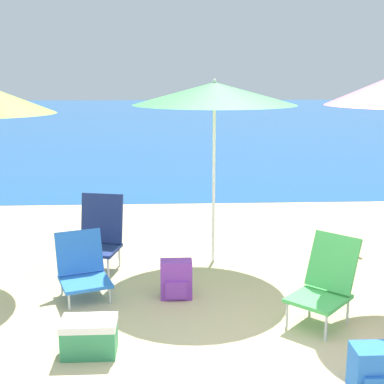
{
  "coord_description": "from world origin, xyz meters",
  "views": [
    {
      "loc": [
        -0.7,
        -3.67,
        2.29
      ],
      "look_at": [
        -0.41,
        2.18,
        1.0
      ],
      "focal_mm": 50.0,
      "sensor_mm": 36.0,
      "label": 1
    }
  ],
  "objects_px": {
    "backpack_blue": "(373,370)",
    "seagull": "(353,245)",
    "beach_chair_blue": "(82,268)",
    "beach_chair_navy": "(99,233)",
    "cooler_box": "(89,336)",
    "backpack_purple": "(176,280)",
    "beach_chair_green": "(325,281)",
    "beach_umbrella_green": "(215,94)"
  },
  "relations": [
    {
      "from": "beach_chair_blue",
      "to": "backpack_blue",
      "type": "bearing_deg",
      "value": -58.16
    },
    {
      "from": "beach_chair_navy",
      "to": "backpack_purple",
      "type": "distance_m",
      "value": 1.34
    },
    {
      "from": "beach_chair_blue",
      "to": "beach_chair_navy",
      "type": "height_order",
      "value": "beach_chair_navy"
    },
    {
      "from": "beach_chair_blue",
      "to": "beach_chair_navy",
      "type": "xyz_separation_m",
      "value": [
        0.08,
        0.83,
        0.13
      ]
    },
    {
      "from": "backpack_blue",
      "to": "beach_chair_green",
      "type": "bearing_deg",
      "value": 91.1
    },
    {
      "from": "beach_chair_blue",
      "to": "seagull",
      "type": "distance_m",
      "value": 3.46
    },
    {
      "from": "beach_chair_green",
      "to": "beach_chair_navy",
      "type": "bearing_deg",
      "value": -171.04
    },
    {
      "from": "beach_chair_green",
      "to": "backpack_purple",
      "type": "bearing_deg",
      "value": -160.53
    },
    {
      "from": "cooler_box",
      "to": "beach_chair_blue",
      "type": "bearing_deg",
      "value": 100.88
    },
    {
      "from": "beach_umbrella_green",
      "to": "cooler_box",
      "type": "height_order",
      "value": "beach_umbrella_green"
    },
    {
      "from": "beach_umbrella_green",
      "to": "beach_chair_navy",
      "type": "xyz_separation_m",
      "value": [
        -1.39,
        -0.14,
        -1.64
      ]
    },
    {
      "from": "beach_chair_blue",
      "to": "seagull",
      "type": "xyz_separation_m",
      "value": [
        3.28,
        1.08,
        -0.16
      ]
    },
    {
      "from": "beach_chair_green",
      "to": "backpack_purple",
      "type": "xyz_separation_m",
      "value": [
        -1.38,
        0.62,
        -0.21
      ]
    },
    {
      "from": "beach_chair_navy",
      "to": "seagull",
      "type": "distance_m",
      "value": 3.22
    },
    {
      "from": "beach_umbrella_green",
      "to": "backpack_purple",
      "type": "relative_size",
      "value": 5.52
    },
    {
      "from": "cooler_box",
      "to": "beach_chair_green",
      "type": "bearing_deg",
      "value": 13.15
    },
    {
      "from": "cooler_box",
      "to": "seagull",
      "type": "xyz_separation_m",
      "value": [
        3.04,
        2.32,
        -0.01
      ]
    },
    {
      "from": "beach_umbrella_green",
      "to": "backpack_blue",
      "type": "bearing_deg",
      "value": -72.12
    },
    {
      "from": "beach_chair_blue",
      "to": "backpack_purple",
      "type": "relative_size",
      "value": 1.78
    },
    {
      "from": "beach_chair_blue",
      "to": "seagull",
      "type": "bearing_deg",
      "value": -1.54
    },
    {
      "from": "beach_umbrella_green",
      "to": "seagull",
      "type": "relative_size",
      "value": 8.33
    },
    {
      "from": "beach_chair_navy",
      "to": "backpack_purple",
      "type": "height_order",
      "value": "beach_chair_navy"
    },
    {
      "from": "beach_chair_green",
      "to": "seagull",
      "type": "bearing_deg",
      "value": 106.91
    },
    {
      "from": "seagull",
      "to": "beach_chair_green",
      "type": "bearing_deg",
      "value": -116.56
    },
    {
      "from": "beach_chair_green",
      "to": "backpack_blue",
      "type": "bearing_deg",
      "value": -45.43
    },
    {
      "from": "beach_umbrella_green",
      "to": "backpack_blue",
      "type": "relative_size",
      "value": 6.39
    },
    {
      "from": "beach_chair_navy",
      "to": "backpack_blue",
      "type": "bearing_deg",
      "value": -36.57
    },
    {
      "from": "beach_chair_blue",
      "to": "backpack_purple",
      "type": "bearing_deg",
      "value": -27.2
    },
    {
      "from": "beach_chair_navy",
      "to": "beach_umbrella_green",
      "type": "bearing_deg",
      "value": 18.8
    },
    {
      "from": "beach_chair_green",
      "to": "beach_chair_navy",
      "type": "relative_size",
      "value": 0.92
    },
    {
      "from": "backpack_purple",
      "to": "cooler_box",
      "type": "height_order",
      "value": "backpack_purple"
    },
    {
      "from": "beach_umbrella_green",
      "to": "beach_chair_blue",
      "type": "xyz_separation_m",
      "value": [
        -1.47,
        -0.97,
        -1.77
      ]
    },
    {
      "from": "backpack_blue",
      "to": "seagull",
      "type": "height_order",
      "value": "backpack_blue"
    },
    {
      "from": "beach_chair_green",
      "to": "beach_chair_blue",
      "type": "bearing_deg",
      "value": -153.97
    },
    {
      "from": "beach_chair_navy",
      "to": "seagull",
      "type": "xyz_separation_m",
      "value": [
        3.2,
        0.25,
        -0.29
      ]
    },
    {
      "from": "seagull",
      "to": "beach_chair_blue",
      "type": "bearing_deg",
      "value": -161.77
    },
    {
      "from": "beach_chair_green",
      "to": "backpack_blue",
      "type": "xyz_separation_m",
      "value": [
        0.02,
        -1.15,
        -0.23
      ]
    },
    {
      "from": "beach_chair_blue",
      "to": "beach_chair_navy",
      "type": "bearing_deg",
      "value": 64.56
    },
    {
      "from": "cooler_box",
      "to": "backpack_purple",
      "type": "bearing_deg",
      "value": 56.13
    },
    {
      "from": "backpack_purple",
      "to": "cooler_box",
      "type": "xyz_separation_m",
      "value": [
        -0.75,
        -1.11,
        -0.05
      ]
    },
    {
      "from": "beach_chair_green",
      "to": "seagull",
      "type": "distance_m",
      "value": 2.06
    },
    {
      "from": "seagull",
      "to": "beach_chair_navy",
      "type": "bearing_deg",
      "value": -175.48
    }
  ]
}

